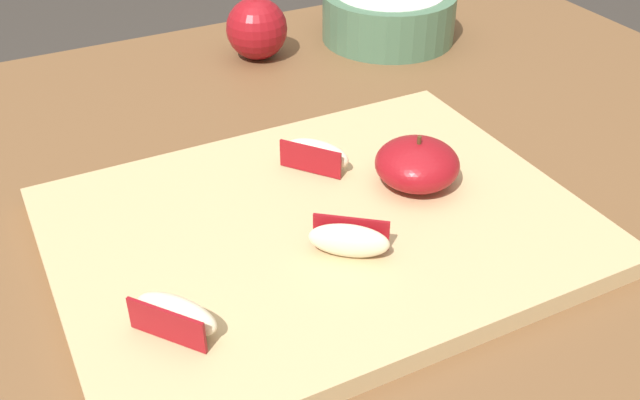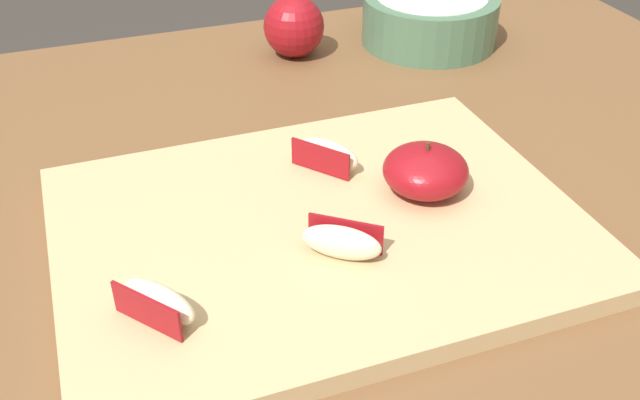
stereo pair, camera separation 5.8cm
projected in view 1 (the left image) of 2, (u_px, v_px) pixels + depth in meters
The scene contains 8 objects.
dining_table at pixel (225, 299), 0.69m from camera, with size 1.29×0.83×0.73m.
cutting_board at pixel (320, 229), 0.60m from camera, with size 0.42×0.32×0.02m.
apple_half_skin_up at pixel (417, 164), 0.63m from camera, with size 0.07×0.07×0.05m.
apple_wedge_back at pixel (175, 315), 0.49m from camera, with size 0.06×0.06×0.03m.
apple_wedge_front at pixel (315, 154), 0.66m from camera, with size 0.06×0.06×0.03m.
apple_wedge_left at pixel (349, 240), 0.55m from camera, with size 0.06×0.06×0.03m.
whole_apple_red_delicious at pixel (257, 29), 0.89m from camera, with size 0.07×0.07×0.08m.
ceramic_fruit_bowl at pixel (389, 14), 0.94m from camera, with size 0.17×0.17×0.06m.
Camera 1 is at (-0.15, -0.50, 1.10)m, focal length 41.10 mm.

